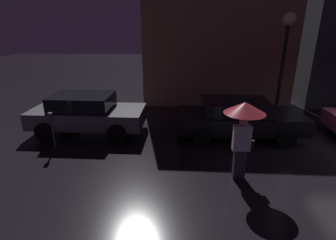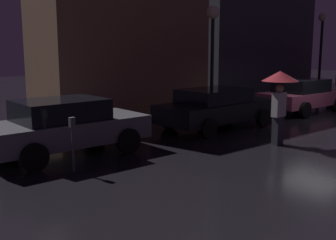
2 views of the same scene
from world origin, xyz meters
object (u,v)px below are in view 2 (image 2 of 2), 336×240
object	(u,v)px
parked_car_grey	(65,126)
parked_car_black	(216,107)
parking_meter	(73,139)
street_lamp_near	(213,32)
pedestrian_with_umbrella	(280,88)
parked_car_pink	(302,95)
street_lamp_far	(322,36)

from	to	relation	value
parked_car_grey	parked_car_black	distance (m)	5.65
parked_car_black	parked_car_grey	bearing A→B (deg)	178.06
parking_meter	street_lamp_near	bearing A→B (deg)	24.06
parked_car_grey	pedestrian_with_umbrella	bearing A→B (deg)	-29.59
parked_car_grey	parking_meter	xyz separation A→B (m)	(-0.59, -1.53, 0.01)
pedestrian_with_umbrella	parked_car_pink	bearing A→B (deg)	-155.57
parking_meter	street_lamp_near	world-z (taller)	street_lamp_near
pedestrian_with_umbrella	street_lamp_near	xyz separation A→B (m)	(2.57, 5.11, 1.70)
parked_car_grey	street_lamp_far	bearing A→B (deg)	8.26
parked_car_black	pedestrian_with_umbrella	size ratio (longest dim) A/B	2.14
parked_car_grey	street_lamp_near	size ratio (longest dim) A/B	0.95
parked_car_grey	parked_car_black	world-z (taller)	parked_car_grey
parked_car_black	pedestrian_with_umbrella	world-z (taller)	pedestrian_with_umbrella
parked_car_grey	pedestrian_with_umbrella	world-z (taller)	pedestrian_with_umbrella
parked_car_grey	pedestrian_with_umbrella	size ratio (longest dim) A/B	1.97
street_lamp_near	parked_car_grey	bearing A→B (deg)	-164.18
pedestrian_with_umbrella	street_lamp_far	bearing A→B (deg)	-156.80
parked_car_pink	pedestrian_with_umbrella	bearing A→B (deg)	-151.43
parking_meter	parked_car_black	bearing A→B (deg)	13.28
street_lamp_near	street_lamp_far	xyz separation A→B (m)	(8.85, 0.27, -0.02)
parked_car_pink	street_lamp_near	distance (m)	4.71
parked_car_pink	parking_meter	distance (m)	11.65
pedestrian_with_umbrella	street_lamp_far	world-z (taller)	street_lamp_far
parked_car_black	parking_meter	world-z (taller)	parked_car_black
parking_meter	street_lamp_far	world-z (taller)	street_lamp_far
parked_car_grey	street_lamp_near	world-z (taller)	street_lamp_near
parking_meter	street_lamp_far	size ratio (longest dim) A/B	0.28
street_lamp_near	street_lamp_far	distance (m)	8.85
parked_car_grey	street_lamp_far	distance (m)	16.97
parked_car_pink	pedestrian_with_umbrella	distance (m)	6.53
parked_car_pink	street_lamp_far	distance (m)	6.68
pedestrian_with_umbrella	street_lamp_near	distance (m)	5.97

